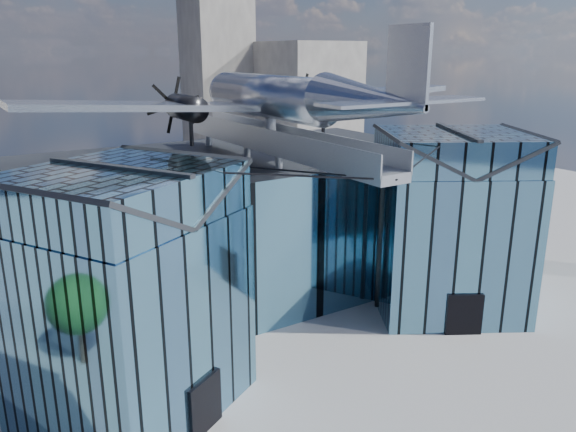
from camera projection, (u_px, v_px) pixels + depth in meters
ground_plane at (306, 340)px, 33.49m from camera, size 120.00×120.00×0.00m
museum at (257, 226)px, 36.66m from camera, size 32.88×24.50×17.60m
bg_towers at (98, 104)px, 72.46m from camera, size 77.00×24.50×26.00m
tree_side_e at (518, 219)px, 44.74m from camera, size 4.23×4.23×5.46m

